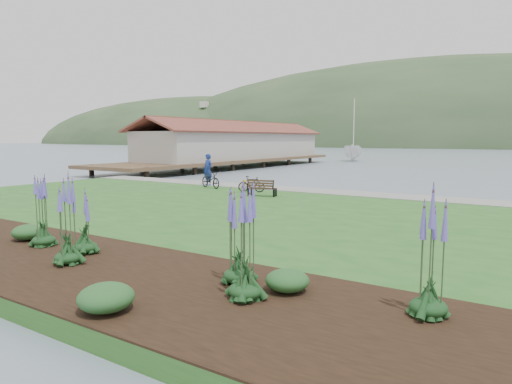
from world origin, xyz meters
The scene contains 20 objects.
ground centered at (0.00, 0.00, 0.00)m, with size 600.00×600.00×0.00m, color slate.
lawn centered at (0.00, -2.00, 0.20)m, with size 34.00×20.00×0.40m, color #265A1F.
shoreline_path centered at (0.00, 6.90, 0.42)m, with size 34.00×2.20×0.03m, color gray.
garden_bed centered at (3.00, -9.80, 0.42)m, with size 24.00×4.40×0.04m, color black.
pier_pavilion centered at (-20.00, 27.52, 2.64)m, with size 8.00×36.00×5.40m.
park_bench centered at (-1.15, 3.29, 0.84)m, with size 1.51×0.84×0.89m.
person centered at (-6.82, 5.98, 1.56)m, with size 0.85×0.58×2.33m, color navy.
bicycle_a centered at (-5.77, 4.92, 0.91)m, with size 1.93×0.67×1.01m, color black.
bicycle_b centered at (-2.54, 4.45, 0.84)m, with size 1.47×0.42×0.88m, color black.
sailboat centered at (-13.42, 48.00, 0.00)m, with size 10.97×11.17×28.92m, color silver.
pannier centered at (-4.91, 7.20, 0.57)m, with size 0.20×0.31×0.34m, color gold.
echium_0 centered at (1.90, -9.98, 1.45)m, with size 0.62×0.62×2.34m.
echium_1 centered at (6.03, -8.96, 1.43)m, with size 0.62×0.62×2.29m.
echium_2 centered at (6.69, -9.66, 1.37)m, with size 0.62×0.62×2.28m.
echium_3 centered at (9.66, -8.69, 1.47)m, with size 0.62×0.62×2.37m.
echium_4 centered at (-0.23, -9.24, 1.45)m, with size 0.62×0.62×2.34m.
echium_5 centered at (1.39, -9.13, 1.09)m, with size 0.62×0.62×1.77m.
shrub_0 centered at (-1.31, -9.04, 0.66)m, with size 0.89×0.89×0.44m, color #1E4C21.
shrub_1 centered at (5.04, -11.43, 0.68)m, with size 0.95×0.95×0.47m, color #1E4C21.
shrub_2 centered at (7.11, -8.88, 0.65)m, with size 0.84×0.84×0.42m, color #1E4C21.
Camera 1 is at (11.20, -16.27, 3.35)m, focal length 32.00 mm.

